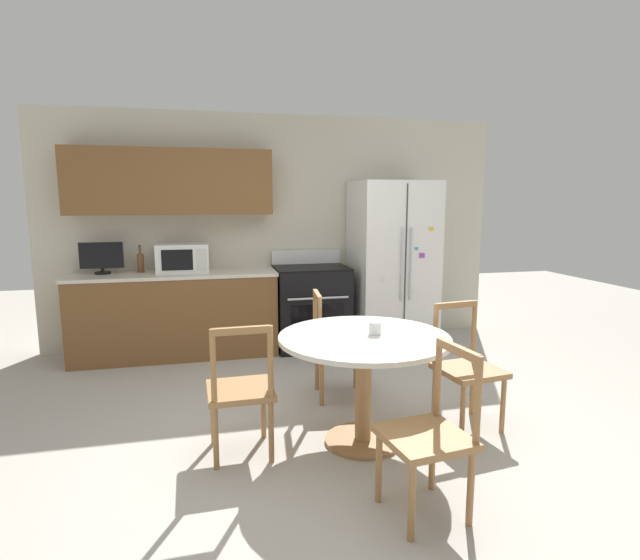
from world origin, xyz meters
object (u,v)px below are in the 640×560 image
Objects in this scene: dining_chair_left at (241,391)px; dining_chair_right at (467,369)px; microwave at (183,258)px; countertop_tv at (102,257)px; counter_bottle at (141,262)px; dining_chair_far at (336,347)px; refrigerator at (392,264)px; oven_range at (311,306)px; dining_chair_near at (429,435)px; candle_glass at (375,329)px.

dining_chair_right is (1.64, 0.07, 0.00)m from dining_chair_left.
countertop_tv reaches higher than microwave.
counter_bottle is 2.40m from dining_chair_far.
dining_chair_right is 1.08m from dining_chair_far.
dining_chair_right is (-0.25, -2.15, -0.50)m from refrigerator.
dining_chair_near is (-0.04, -3.12, -0.03)m from oven_range.
countertop_tv is 3.20m from candle_glass.
dining_chair_left is at bearing -40.29° from dining_chair_far.
countertop_tv is (-3.11, 0.16, 0.15)m from refrigerator.
microwave is 2.68m from candle_glass.
dining_chair_left is 1.00× the size of dining_chair_far.
countertop_tv is (-0.80, 0.06, 0.03)m from microwave.
oven_range is at bearing -3.59° from counter_bottle.
refrigerator reaches higher than microwave.
counter_bottle is at bearing 169.72° from microwave.
oven_range reaches higher than dining_chair_left.
dining_chair_far is at bearing -126.40° from refrigerator.
counter_bottle is 3.46m from dining_chair_right.
dining_chair_left is 10.44× the size of candle_glass.
dining_chair_right is (2.86, -2.31, -0.64)m from countertop_tv.
candle_glass is (-0.98, -2.22, -0.13)m from refrigerator.
refrigerator is at bearing -103.90° from dining_chair_right.
refrigerator is 21.53× the size of candle_glass.
refrigerator is 3.50× the size of microwave.
dining_chair_left is 1.17m from dining_chair_far.
refrigerator is at bearing 48.07° from dining_chair_left.
dining_chair_left is at bearing -130.51° from refrigerator.
dining_chair_right is 0.83m from candle_glass.
counter_bottle reaches higher than dining_chair_near.
dining_chair_far is at bearing -49.90° from microwave.
dining_chair_left is (0.85, -2.39, -0.57)m from counter_bottle.
dining_chair_far is at bearing -50.54° from dining_chair_right.
dining_chair_left is (1.22, -2.37, -0.64)m from countertop_tv.
countertop_tv reaches higher than dining_chair_near.
dining_chair_right and dining_chair_far have the same top height.
oven_range is 2.27m from countertop_tv.
oven_range is 2.32m from dining_chair_right.
oven_range is at bearing 88.63° from candle_glass.
dining_chair_near is at bearing -90.78° from oven_range.
dining_chair_right is at bearing -72.84° from oven_range.
refrigerator is 3.24m from dining_chair_near.
refrigerator reaches higher than dining_chair_right.
refrigerator is at bearing -3.80° from counter_bottle.
dining_chair_left is at bearing -5.06° from dining_chair_right.
candle_glass is (0.91, -0.01, 0.36)m from dining_chair_left.
refrigerator reaches higher than dining_chair_near.
dining_chair_far is 1.00× the size of dining_chair_near.
counter_bottle is 3.32× the size of candle_glass.
microwave is (-2.31, 0.10, 0.12)m from refrigerator.
oven_range reaches higher than dining_chair_right.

